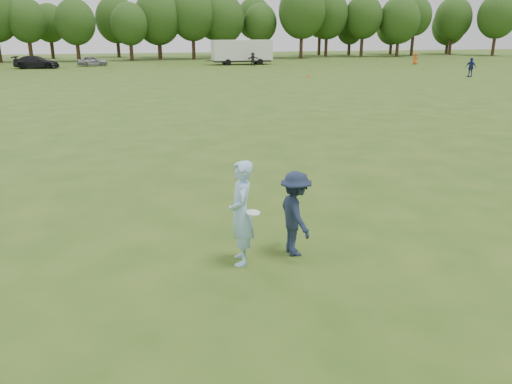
% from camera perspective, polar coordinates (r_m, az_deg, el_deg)
% --- Properties ---
extents(ground, '(200.00, 200.00, 0.00)m').
position_cam_1_polar(ground, '(10.08, 6.86, -8.24)').
color(ground, '#2D4C15').
rests_on(ground, ground).
extents(thrower, '(0.62, 0.83, 2.09)m').
position_cam_1_polar(thrower, '(9.71, -1.71, -2.44)').
color(thrower, '#9AC8EE').
rests_on(thrower, ground).
extents(defender, '(0.70, 1.17, 1.77)m').
position_cam_1_polar(defender, '(10.17, 4.53, -2.49)').
color(defender, '#1B253B').
rests_on(defender, ground).
extents(player_far_b, '(0.86, 1.19, 1.87)m').
position_cam_1_polar(player_far_b, '(55.25, 23.32, 12.96)').
color(player_far_b, navy).
rests_on(player_far_b, ground).
extents(player_far_c, '(0.89, 0.75, 1.55)m').
position_cam_1_polar(player_far_c, '(73.24, 17.75, 14.32)').
color(player_far_c, '#DA5719').
rests_on(player_far_c, ground).
extents(player_far_d, '(1.66, 0.83, 1.71)m').
position_cam_1_polar(player_far_d, '(67.38, -0.36, 14.96)').
color(player_far_d, '#262626').
rests_on(player_far_d, ground).
extents(car_d, '(5.39, 2.70, 1.50)m').
position_cam_1_polar(car_d, '(67.91, -23.82, 13.42)').
color(car_d, black).
rests_on(car_d, ground).
extents(car_e, '(3.97, 2.00, 1.30)m').
position_cam_1_polar(car_e, '(69.98, -18.21, 14.04)').
color(car_e, gray).
rests_on(car_e, ground).
extents(field_cone, '(0.28, 0.28, 0.30)m').
position_cam_1_polar(field_cone, '(50.42, 6.02, 13.03)').
color(field_cone, '#F63E0C').
rests_on(field_cone, ground).
extents(disc_in_play, '(0.31, 0.31, 0.06)m').
position_cam_1_polar(disc_in_play, '(9.51, -0.33, -2.39)').
color(disc_in_play, white).
rests_on(disc_in_play, ground).
extents(cargo_trailer, '(9.00, 2.75, 3.20)m').
position_cam_1_polar(cargo_trailer, '(69.79, -1.63, 15.81)').
color(cargo_trailer, white).
rests_on(cargo_trailer, ground).
extents(treeline, '(130.35, 18.39, 11.74)m').
position_cam_1_polar(treeline, '(85.51, -11.27, 18.90)').
color(treeline, '#332114').
rests_on(treeline, ground).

